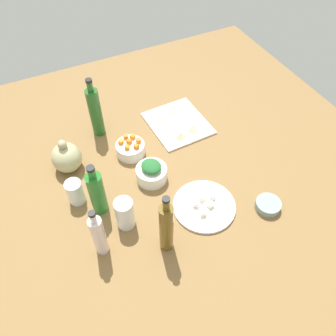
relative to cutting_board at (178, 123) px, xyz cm
name	(u,v)px	position (x,y,z in cm)	size (l,w,h in cm)	color
tabletop	(168,178)	(-26.46, 17.94, -2.00)	(190.00, 190.00, 3.00)	brown
cutting_board	(178,123)	(0.00, 0.00, 0.00)	(28.85, 25.65, 1.00)	silver
plate_tofu	(204,206)	(-46.56, 12.08, 0.10)	(24.28, 24.28, 1.20)	white
bowl_greens	(152,174)	(-24.86, 24.63, 2.59)	(12.67, 12.67, 6.18)	white
bowl_carrots	(130,149)	(-7.91, 27.19, 2.27)	(12.46, 12.46, 5.54)	white
bowl_small_side	(268,205)	(-57.45, -9.83, 1.13)	(9.74, 9.74, 3.26)	gray
teapot	(66,157)	(-3.90, 53.68, 5.89)	(15.01, 12.27, 15.72)	tan
bottle_0	(95,112)	(10.90, 35.42, 12.07)	(5.55, 5.55, 29.38)	#255D24
bottle_1	(166,227)	(-54.82, 32.28, 12.01)	(4.83, 4.83, 29.14)	brown
bottle_2	(99,235)	(-46.45, 53.23, 9.63)	(4.59, 4.59, 23.83)	silver
bottle_3	(97,193)	(-29.82, 48.32, 10.04)	(5.93, 5.93, 24.73)	#266E29
drinking_glass_0	(125,214)	(-40.19, 41.88, 6.17)	(6.90, 6.90, 13.34)	white
drinking_glass_1	(75,192)	(-22.00, 55.31, 4.78)	(6.44, 6.44, 10.55)	white
carrot_cube_0	(138,141)	(-8.18, 23.31, 5.94)	(1.80, 1.80, 1.80)	orange
carrot_cube_1	(126,137)	(-3.50, 27.35, 5.94)	(1.80, 1.80, 1.80)	orange
carrot_cube_2	(129,142)	(-6.86, 27.13, 5.94)	(1.80, 1.80, 1.80)	orange
carrot_cube_3	(127,147)	(-9.75, 29.16, 5.94)	(1.80, 1.80, 1.80)	orange
carrot_cube_4	(136,147)	(-11.01, 25.44, 5.94)	(1.80, 1.80, 1.80)	orange
carrot_cube_5	(121,142)	(-5.62, 30.41, 5.94)	(1.80, 1.80, 1.80)	orange
carrot_cube_6	(133,137)	(-4.78, 24.62, 5.94)	(1.80, 1.80, 1.80)	orange
chopped_greens_mound	(151,166)	(-24.86, 24.63, 7.29)	(8.49, 7.73, 3.22)	#24642D
tofu_cube_0	(210,205)	(-48.05, 10.34, 1.80)	(2.20, 2.20, 2.20)	white
tofu_cube_1	(196,204)	(-45.23, 15.09, 1.80)	(2.20, 2.20, 2.20)	white
tofu_cube_2	(202,198)	(-43.68, 11.67, 1.80)	(2.20, 2.20, 2.20)	white
tofu_cube_3	(203,213)	(-50.01, 14.81, 1.80)	(2.20, 2.20, 2.20)	#FAECCF
tofu_cube_4	(212,196)	(-44.90, 7.58, 1.80)	(2.20, 2.20, 2.20)	white
dumpling_0	(181,135)	(-9.62, 3.44, 2.04)	(4.40, 3.90, 3.08)	beige
dumpling_1	(175,110)	(7.46, -2.18, 1.92)	(5.96, 5.27, 2.83)	beige
dumpling_2	(193,128)	(-7.81, -3.95, 1.97)	(5.26, 4.81, 2.95)	beige
dumpling_3	(161,119)	(4.53, 6.56, 1.69)	(5.64, 5.28, 2.37)	beige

